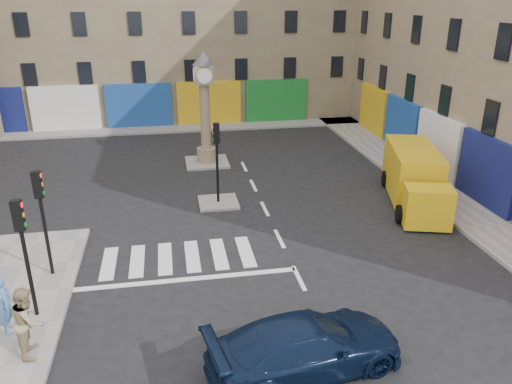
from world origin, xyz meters
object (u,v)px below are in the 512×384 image
object	(u,v)px
traffic_light_left_far	(41,207)
traffic_light_island	(217,150)
yellow_van	(414,177)
pedestrian_blue	(5,304)
navy_sedan	(306,346)
clock_pillar	(205,102)
traffic_light_left_near	(23,241)
pedestrian_tan	(28,321)

from	to	relation	value
traffic_light_left_far	traffic_light_island	distance (m)	8.30
traffic_light_left_far	yellow_van	distance (m)	15.89
pedestrian_blue	navy_sedan	bearing A→B (deg)	-111.89
clock_pillar	traffic_light_island	bearing A→B (deg)	-90.00
traffic_light_left_far	clock_pillar	bearing A→B (deg)	61.06
traffic_light_left_near	navy_sedan	distance (m)	8.34
traffic_light_island	traffic_light_left_far	bearing A→B (deg)	-139.40
yellow_van	pedestrian_tan	xyz separation A→B (m)	(-14.98, -8.28, -0.05)
traffic_light_left_near	traffic_light_island	size ratio (longest dim) A/B	1.00
traffic_light_island	yellow_van	bearing A→B (deg)	-8.09
traffic_light_left_far	pedestrian_tan	bearing A→B (deg)	-85.87
traffic_light_island	clock_pillar	bearing A→B (deg)	90.00
traffic_light_left_near	pedestrian_tan	size ratio (longest dim) A/B	1.87
navy_sedan	traffic_light_left_near	bearing A→B (deg)	53.45
pedestrian_blue	pedestrian_tan	distance (m)	1.40
traffic_light_left_near	yellow_van	size ratio (longest dim) A/B	0.54
traffic_light_left_near	pedestrian_blue	distance (m)	1.82
navy_sedan	clock_pillar	bearing A→B (deg)	-7.32
traffic_light_left_far	clock_pillar	size ratio (longest dim) A/B	0.61
traffic_light_left_far	yellow_van	size ratio (longest dim) A/B	0.54
traffic_light_left_far	navy_sedan	world-z (taller)	traffic_light_left_far
navy_sedan	pedestrian_blue	size ratio (longest dim) A/B	2.91
yellow_van	traffic_light_island	bearing A→B (deg)	-172.17
pedestrian_blue	traffic_light_island	bearing A→B (deg)	-40.96
traffic_light_island	navy_sedan	bearing A→B (deg)	-84.91
traffic_light_left_far	pedestrian_tan	xyz separation A→B (m)	(0.30, -4.16, -1.48)
traffic_light_island	clock_pillar	world-z (taller)	clock_pillar
navy_sedan	pedestrian_tan	distance (m)	7.25
traffic_light_left_near	traffic_light_left_far	world-z (taller)	same
traffic_light_left_far	pedestrian_blue	bearing A→B (deg)	-100.72
pedestrian_tan	pedestrian_blue	bearing A→B (deg)	32.76
traffic_light_left_far	navy_sedan	xyz separation A→B (m)	(7.31, -5.95, -1.87)
pedestrian_tan	navy_sedan	bearing A→B (deg)	-110.75
clock_pillar	navy_sedan	world-z (taller)	clock_pillar
traffic_light_island	navy_sedan	xyz separation A→B (m)	(1.01, -11.35, -1.84)
traffic_light_left_far	traffic_light_left_near	bearing A→B (deg)	-90.00
traffic_light_island	pedestrian_blue	size ratio (longest dim) A/B	2.09
traffic_light_left_near	traffic_light_island	distance (m)	10.03
clock_pillar	pedestrian_tan	xyz separation A→B (m)	(-6.00, -15.55, -2.41)
clock_pillar	navy_sedan	distance (m)	17.60
traffic_light_left_far	pedestrian_tan	world-z (taller)	traffic_light_left_far
traffic_light_left_far	pedestrian_tan	size ratio (longest dim) A/B	1.87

